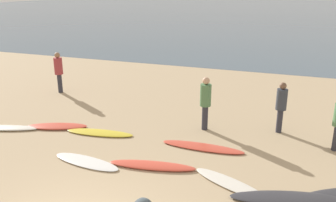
{
  "coord_description": "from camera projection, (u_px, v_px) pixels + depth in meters",
  "views": [
    {
      "loc": [
        3.53,
        -4.19,
        4.5
      ],
      "look_at": [
        -0.64,
        6.97,
        0.6
      ],
      "focal_mm": 38.3,
      "sensor_mm": 36.0,
      "label": 1
    }
  ],
  "objects": [
    {
      "name": "surfboard_6",
      "position": [
        203.0,
        147.0,
        10.31
      ],
      "size": [
        2.42,
        0.56,
        0.07
      ],
      "primitive_type": "ellipsoid",
      "rotation": [
        0.0,
        0.0,
        0.02
      ],
      "color": "#D84C38",
      "rests_on": "ground"
    },
    {
      "name": "person_2",
      "position": [
        59.0,
        69.0,
        15.31
      ],
      "size": [
        0.36,
        0.36,
        1.76
      ],
      "rotation": [
        0.0,
        0.0,
        3.61
      ],
      "color": "#2D2D38",
      "rests_on": "ground"
    },
    {
      "name": "surfboard_8",
      "position": [
        288.0,
        198.0,
        7.83
      ],
      "size": [
        2.58,
        1.29,
        0.09
      ],
      "primitive_type": "ellipsoid",
      "rotation": [
        0.0,
        0.0,
        0.29
      ],
      "color": "#333338",
      "rests_on": "ground"
    },
    {
      "name": "surfboard_5",
      "position": [
        152.0,
        165.0,
        9.23
      ],
      "size": [
        2.31,
        0.88,
        0.1
      ],
      "primitive_type": "ellipsoid",
      "rotation": [
        0.0,
        0.0,
        0.18
      ],
      "color": "#D84C38",
      "rests_on": "ground"
    },
    {
      "name": "surfboard_7",
      "position": [
        230.0,
        183.0,
        8.42
      ],
      "size": [
        2.05,
        1.28,
        0.07
      ],
      "primitive_type": "ellipsoid",
      "rotation": [
        0.0,
        0.0,
        -0.43
      ],
      "color": "silver",
      "rests_on": "ground"
    },
    {
      "name": "surfboard_3",
      "position": [
        100.0,
        133.0,
        11.3
      ],
      "size": [
        2.24,
        0.83,
        0.07
      ],
      "primitive_type": "ellipsoid",
      "rotation": [
        0.0,
        0.0,
        0.14
      ],
      "color": "yellow",
      "rests_on": "ground"
    },
    {
      "name": "person_1",
      "position": [
        206.0,
        99.0,
        11.34
      ],
      "size": [
        0.35,
        0.35,
        1.74
      ],
      "rotation": [
        0.0,
        0.0,
        4.97
      ],
      "color": "#2D2D38",
      "rests_on": "ground"
    },
    {
      "name": "person_0",
      "position": [
        281.0,
        103.0,
        11.14
      ],
      "size": [
        0.33,
        0.33,
        1.64
      ],
      "rotation": [
        0.0,
        0.0,
        2.74
      ],
      "color": "#2D2D38",
      "rests_on": "ground"
    },
    {
      "name": "ground_plane",
      "position": [
        207.0,
        98.0,
        15.24
      ],
      "size": [
        120.0,
        120.0,
        0.2
      ],
      "primitive_type": "cube",
      "color": "tan",
      "rests_on": "ground"
    },
    {
      "name": "surfboard_2",
      "position": [
        57.0,
        126.0,
        11.78
      ],
      "size": [
        2.05,
        1.22,
        0.1
      ],
      "primitive_type": "ellipsoid",
      "rotation": [
        0.0,
        0.0,
        0.35
      ],
      "color": "#D84C38",
      "rests_on": "ground"
    },
    {
      "name": "surfboard_1",
      "position": [
        3.0,
        128.0,
        11.66
      ],
      "size": [
        2.39,
        1.18,
        0.09
      ],
      "primitive_type": "ellipsoid",
      "rotation": [
        0.0,
        0.0,
        0.32
      ],
      "color": "silver",
      "rests_on": "ground"
    },
    {
      "name": "surfboard_4",
      "position": [
        86.0,
        162.0,
        9.47
      ],
      "size": [
        2.07,
        0.8,
        0.06
      ],
      "primitive_type": "ellipsoid",
      "rotation": [
        0.0,
        0.0,
        -0.12
      ],
      "color": "white",
      "rests_on": "ground"
    },
    {
      "name": "ocean_water",
      "position": [
        284.0,
        10.0,
        64.16
      ],
      "size": [
        140.0,
        100.0,
        0.01
      ],
      "primitive_type": "cube",
      "color": "#475B6B",
      "rests_on": "ground"
    }
  ]
}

